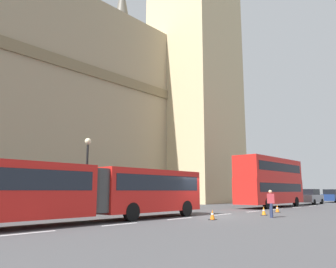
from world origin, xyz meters
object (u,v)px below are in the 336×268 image
street_lamp (87,170)px  traffic_cone_west (212,215)px  sedan_lead (311,197)px  double_decker_bus (270,180)px  pedestrian_near_cones (271,203)px  sedan_trailing (332,196)px  traffic_cone_east (277,209)px  traffic_cone_middle (264,211)px  articulated_bus (90,189)px

street_lamp → traffic_cone_west: bearing=-71.7°
sedan_lead → street_lamp: (-29.91, 4.72, 2.14)m
traffic_cone_west → double_decker_bus: bearing=13.5°
pedestrian_near_cones → street_lamp: bearing=122.8°
sedan_lead → street_lamp: bearing=171.0°
sedan_trailing → traffic_cone_east: (-27.15, -3.59, -0.63)m
double_decker_bus → traffic_cone_west: bearing=-166.5°
traffic_cone_east → pedestrian_near_cones: (-5.08, -1.85, 0.63)m
sedan_trailing → pedestrian_near_cones: (-32.24, -5.44, -0.00)m
traffic_cone_east → sedan_lead: bearing=11.3°
double_decker_bus → sedan_lead: size_ratio=2.48×
sedan_lead → pedestrian_near_cones: size_ratio=2.60×
traffic_cone_middle → sedan_trailing: bearing=7.8°
double_decker_bus → sedan_trailing: (19.71, -0.27, -1.80)m
traffic_cone_east → pedestrian_near_cones: pedestrian_near_cones is taller
traffic_cone_west → street_lamp: street_lamp is taller
traffic_cone_east → pedestrian_near_cones: 5.45m
double_decker_bus → traffic_cone_middle: bearing=-157.9°
double_decker_bus → sedan_lead: 10.95m
traffic_cone_middle → double_decker_bus: bearing=22.1°
sedan_lead → sedan_trailing: same height
articulated_bus → traffic_cone_west: size_ratio=27.83×
articulated_bus → traffic_cone_west: articulated_bus is taller
articulated_bus → traffic_cone_east: (14.51, -3.85, -1.46)m
traffic_cone_middle → traffic_cone_east: 3.57m
street_lamp → pedestrian_near_cones: size_ratio=3.12×
traffic_cone_west → articulated_bus: bearing=145.3°
articulated_bus → traffic_cone_west: bearing=-34.7°
sedan_trailing → traffic_cone_west: bearing=-174.2°
traffic_cone_west → traffic_cone_middle: (5.35, -0.54, 0.00)m
sedan_lead → sedan_trailing: bearing=-0.3°
sedan_lead → pedestrian_near_cones: sedan_lead is taller
articulated_bus → pedestrian_near_cones: bearing=-31.2°
sedan_lead → traffic_cone_east: size_ratio=7.59×
street_lamp → articulated_bus: bearing=-122.3°
sedan_trailing → traffic_cone_west: (-36.02, -3.64, -0.63)m
articulated_bus → traffic_cone_middle: size_ratio=27.83×
sedan_trailing → traffic_cone_middle: 30.96m
traffic_cone_middle → traffic_cone_west: bearing=174.2°
traffic_cone_east → double_decker_bus: bearing=27.4°
traffic_cone_west → pedestrian_near_cones: pedestrian_near_cones is taller
sedan_lead → traffic_cone_middle: size_ratio=7.59×
traffic_cone_west → sedan_lead: bearing=7.7°
sedan_trailing → traffic_cone_middle: size_ratio=7.59×
articulated_bus → double_decker_bus: 21.97m
sedan_trailing → street_lamp: street_lamp is taller
traffic_cone_west → sedan_trailing: bearing=5.8°
sedan_lead → sedan_trailing: 8.91m
sedan_trailing → street_lamp: bearing=173.0°
double_decker_bus → traffic_cone_west: (-16.31, -3.91, -2.43)m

